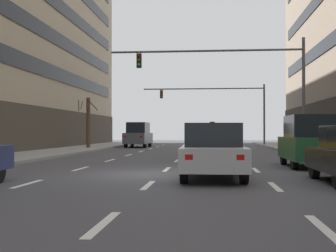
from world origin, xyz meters
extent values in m
plane|color=#424247|center=(0.00, 0.00, 0.00)|extent=(120.00, 120.00, 0.00)
cube|color=silver|center=(-3.27, -3.00, 0.00)|extent=(0.16, 2.00, 0.01)
cube|color=silver|center=(-3.27, 2.00, 0.00)|extent=(0.16, 2.00, 0.01)
cube|color=silver|center=(-3.27, 7.00, 0.00)|extent=(0.16, 2.00, 0.01)
cube|color=silver|center=(-3.27, 12.00, 0.00)|extent=(0.16, 2.00, 0.01)
cube|color=silver|center=(-3.27, 17.00, 0.00)|extent=(0.16, 2.00, 0.01)
cube|color=silver|center=(-3.27, 22.00, 0.00)|extent=(0.16, 2.00, 0.01)
cube|color=silver|center=(-3.27, 27.00, 0.00)|extent=(0.16, 2.00, 0.01)
cube|color=silver|center=(-3.27, 32.00, 0.00)|extent=(0.16, 2.00, 0.01)
cube|color=silver|center=(0.00, -8.00, 0.00)|extent=(0.16, 2.00, 0.01)
cube|color=silver|center=(0.00, -3.00, 0.00)|extent=(0.16, 2.00, 0.01)
cube|color=silver|center=(0.00, 2.00, 0.00)|extent=(0.16, 2.00, 0.01)
cube|color=silver|center=(0.00, 7.00, 0.00)|extent=(0.16, 2.00, 0.01)
cube|color=silver|center=(0.00, 12.00, 0.00)|extent=(0.16, 2.00, 0.01)
cube|color=silver|center=(0.00, 17.00, 0.00)|extent=(0.16, 2.00, 0.01)
cube|color=silver|center=(0.00, 22.00, 0.00)|extent=(0.16, 2.00, 0.01)
cube|color=silver|center=(0.00, 27.00, 0.00)|extent=(0.16, 2.00, 0.01)
cube|color=silver|center=(0.00, 32.00, 0.00)|extent=(0.16, 2.00, 0.01)
cube|color=silver|center=(3.27, -8.00, 0.00)|extent=(0.16, 2.00, 0.01)
cube|color=silver|center=(3.27, -3.00, 0.00)|extent=(0.16, 2.00, 0.01)
cube|color=silver|center=(3.27, 2.00, 0.00)|extent=(0.16, 2.00, 0.01)
cube|color=silver|center=(3.27, 7.00, 0.00)|extent=(0.16, 2.00, 0.01)
cube|color=silver|center=(3.27, 12.00, 0.00)|extent=(0.16, 2.00, 0.01)
cube|color=silver|center=(3.27, 17.00, 0.00)|extent=(0.16, 2.00, 0.01)
cube|color=silver|center=(3.27, 22.00, 0.00)|extent=(0.16, 2.00, 0.01)
cube|color=silver|center=(3.27, 27.00, 0.00)|extent=(0.16, 2.00, 0.01)
cube|color=silver|center=(3.27, 32.00, 0.00)|extent=(0.16, 2.00, 0.01)
cylinder|color=black|center=(1.01, 27.75, 0.33)|extent=(0.24, 0.66, 0.66)
cylinder|color=black|center=(2.60, 27.70, 0.33)|extent=(0.24, 0.66, 0.66)
cylinder|color=black|center=(0.93, 25.06, 0.33)|extent=(0.24, 0.66, 0.66)
cylinder|color=black|center=(2.52, 25.01, 0.33)|extent=(0.24, 0.66, 0.66)
cube|color=yellow|center=(1.77, 26.38, 0.78)|extent=(1.96, 4.43, 0.90)
cube|color=black|center=(1.77, 26.38, 1.67)|extent=(1.67, 2.63, 0.90)
cube|color=white|center=(1.19, 28.55, 0.93)|extent=(0.20, 0.09, 0.14)
cube|color=red|center=(1.06, 24.25, 0.93)|extent=(0.20, 0.09, 0.14)
cube|color=white|center=(2.47, 28.51, 0.93)|extent=(0.20, 0.09, 0.14)
cube|color=red|center=(2.34, 24.21, 0.93)|extent=(0.20, 0.09, 0.14)
cube|color=black|center=(1.77, 26.38, 2.21)|extent=(0.44, 0.21, 0.18)
cylinder|color=black|center=(0.87, 0.18, 0.33)|extent=(0.23, 0.66, 0.66)
cylinder|color=black|center=(2.47, 0.21, 0.33)|extent=(0.23, 0.66, 0.66)
cylinder|color=black|center=(0.92, -2.52, 0.33)|extent=(0.23, 0.66, 0.66)
cylinder|color=black|center=(2.52, -2.49, 0.33)|extent=(0.23, 0.66, 0.66)
cube|color=#B7BABF|center=(1.69, -1.16, 0.65)|extent=(1.91, 4.43, 0.64)
cube|color=black|center=(1.70, -1.36, 1.31)|extent=(1.63, 1.93, 0.68)
cube|color=white|center=(1.01, 0.99, 0.76)|extent=(0.20, 0.08, 0.14)
cube|color=red|center=(1.09, -3.33, 0.76)|extent=(0.20, 0.08, 0.14)
cube|color=white|center=(2.30, 1.01, 0.76)|extent=(0.20, 0.08, 0.14)
cube|color=red|center=(2.38, -3.31, 0.76)|extent=(0.20, 0.08, 0.14)
cube|color=white|center=(-4.37, -2.07, 0.80)|extent=(0.21, 0.09, 0.15)
cylinder|color=black|center=(0.85, 15.05, 0.32)|extent=(0.23, 0.65, 0.64)
cylinder|color=black|center=(2.40, 15.09, 0.32)|extent=(0.23, 0.65, 0.64)
cylinder|color=black|center=(0.91, 12.43, 0.32)|extent=(0.23, 0.65, 0.64)
cylinder|color=black|center=(2.46, 12.47, 0.32)|extent=(0.23, 0.65, 0.64)
cube|color=yellow|center=(1.66, 13.76, 0.63)|extent=(1.89, 4.31, 0.62)
cube|color=black|center=(1.66, 13.57, 1.27)|extent=(1.60, 1.88, 0.66)
cube|color=white|center=(0.98, 15.84, 0.74)|extent=(0.20, 0.08, 0.14)
cube|color=red|center=(1.09, 11.65, 0.74)|extent=(0.20, 0.08, 0.14)
cube|color=white|center=(2.23, 15.87, 0.74)|extent=(0.20, 0.08, 0.14)
cube|color=red|center=(2.33, 11.69, 0.74)|extent=(0.20, 0.08, 0.14)
cube|color=black|center=(1.66, 13.57, 1.69)|extent=(0.43, 0.20, 0.17)
cylinder|color=black|center=(-5.65, 26.85, 0.34)|extent=(0.25, 0.70, 0.69)
cylinder|color=black|center=(-3.98, 26.81, 0.34)|extent=(0.25, 0.70, 0.69)
cylinder|color=black|center=(-5.72, 24.04, 0.34)|extent=(0.25, 0.70, 0.69)
cylinder|color=black|center=(-4.05, 23.99, 0.34)|extent=(0.25, 0.70, 0.69)
cube|color=#474C51|center=(-4.85, 25.42, 0.81)|extent=(2.04, 4.64, 0.94)
cube|color=black|center=(-4.85, 25.42, 1.75)|extent=(1.74, 2.76, 0.94)
cube|color=white|center=(-5.46, 27.70, 0.98)|extent=(0.21, 0.09, 0.15)
cube|color=red|center=(-5.58, 23.18, 0.98)|extent=(0.21, 0.09, 0.15)
cube|color=white|center=(-4.12, 27.66, 0.98)|extent=(0.21, 0.09, 0.15)
cube|color=red|center=(-4.24, 23.15, 0.98)|extent=(0.21, 0.09, 0.15)
cylinder|color=black|center=(0.83, 9.31, 0.33)|extent=(0.25, 0.67, 0.66)
cylinder|color=black|center=(2.43, 9.24, 0.33)|extent=(0.25, 0.67, 0.66)
cylinder|color=black|center=(0.71, 6.62, 0.33)|extent=(0.25, 0.67, 0.66)
cylinder|color=black|center=(2.30, 6.54, 0.33)|extent=(0.25, 0.67, 0.66)
cube|color=yellow|center=(1.57, 7.93, 0.65)|extent=(2.04, 4.47, 0.64)
cube|color=black|center=(1.56, 7.73, 1.31)|extent=(1.69, 1.97, 0.68)
cube|color=white|center=(1.03, 10.11, 0.76)|extent=(0.20, 0.09, 0.14)
cube|color=red|center=(0.82, 5.81, 0.76)|extent=(0.20, 0.09, 0.14)
cube|color=white|center=(2.31, 10.05, 0.76)|extent=(0.20, 0.09, 0.14)
cube|color=red|center=(2.11, 5.74, 0.76)|extent=(0.20, 0.09, 0.14)
cube|color=black|center=(1.56, 7.73, 1.74)|extent=(0.45, 0.22, 0.18)
cylinder|color=black|center=(4.71, -0.89, 0.31)|extent=(0.22, 0.63, 0.63)
cube|color=white|center=(4.85, -0.11, 0.73)|extent=(0.19, 0.08, 0.13)
cylinder|color=black|center=(4.72, 4.93, 0.32)|extent=(0.21, 0.64, 0.64)
cylinder|color=black|center=(6.26, 4.93, 0.32)|extent=(0.21, 0.64, 0.64)
cylinder|color=black|center=(4.71, 2.33, 0.32)|extent=(0.21, 0.64, 0.64)
cube|color=#1E512D|center=(5.49, 3.63, 0.75)|extent=(1.78, 4.25, 0.87)
cube|color=black|center=(5.49, 3.63, 1.62)|extent=(1.55, 2.51, 0.87)
cube|color=white|center=(4.87, 5.71, 0.90)|extent=(0.19, 0.08, 0.13)
cube|color=red|center=(4.86, 1.55, 0.90)|extent=(0.19, 0.08, 0.13)
cube|color=white|center=(6.11, 5.71, 0.90)|extent=(0.19, 0.08, 0.13)
cylinder|color=#4C4C51|center=(6.94, 11.76, 3.47)|extent=(0.18, 0.18, 6.67)
cylinder|color=#4C4C51|center=(1.33, 11.76, 6.13)|extent=(11.22, 0.12, 0.12)
cube|color=black|center=(-2.60, 11.76, 5.61)|extent=(0.28, 0.24, 0.84)
sphere|color=#4B0704|center=(-2.60, 11.62, 5.87)|extent=(0.17, 0.17, 0.17)
sphere|color=#523505|center=(-2.60, 11.62, 5.61)|extent=(0.17, 0.17, 0.17)
sphere|color=green|center=(-2.60, 11.62, 5.35)|extent=(0.17, 0.17, 0.17)
cylinder|color=#4C4C51|center=(6.94, 31.09, 3.14)|extent=(0.18, 0.18, 6.00)
cylinder|color=#4C4C51|center=(0.87, 31.09, 5.74)|extent=(12.13, 0.12, 0.12)
cube|color=black|center=(-3.37, 31.09, 5.22)|extent=(0.28, 0.24, 0.84)
sphere|color=red|center=(-3.37, 30.95, 5.48)|extent=(0.17, 0.17, 0.17)
sphere|color=#523505|center=(-3.37, 30.95, 5.22)|extent=(0.17, 0.17, 0.17)
sphere|color=#073E10|center=(-3.37, 30.95, 4.96)|extent=(0.17, 0.17, 0.17)
cylinder|color=#4C3823|center=(-8.13, 20.69, 2.13)|extent=(0.31, 0.31, 3.98)
cylinder|color=#42301E|center=(-8.65, 20.61, 3.52)|extent=(0.24, 1.09, 0.71)
cylinder|color=#42301E|center=(-7.73, 20.37, 3.56)|extent=(0.72, 0.88, 0.89)
cylinder|color=#42301E|center=(-8.85, 20.47, 3.49)|extent=(0.53, 1.49, 0.99)
cylinder|color=#3F5938|center=(7.77, 8.18, 1.24)|extent=(0.09, 0.09, 0.51)
camera|label=1|loc=(1.64, -14.79, 1.41)|focal=48.54mm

